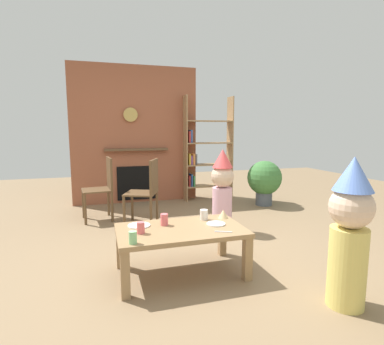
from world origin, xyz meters
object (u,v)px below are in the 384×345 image
Objects in this scene: coffee_table at (181,235)px; dining_chair_middle at (147,188)px; child_with_cone_hat at (350,229)px; dining_chair_left at (103,185)px; paper_plate_front at (216,224)px; paper_cup_near_left at (164,220)px; bookshelf at (205,153)px; birthday_cake_slice at (223,214)px; paper_cup_near_right at (204,215)px; paper_plate_rear at (139,225)px; paper_cup_center at (141,228)px; potted_plant_tall at (264,179)px; child_in_pink at (222,188)px; paper_cup_far_left at (133,237)px.

coffee_table is 1.25× the size of dining_chair_middle.
child_with_cone_hat reaches higher than dining_chair_left.
paper_cup_near_left is at bearing 165.63° from paper_plate_front.
bookshelf reaches higher than birthday_cake_slice.
paper_plate_rear is at bearing -177.71° from paper_cup_near_right.
dining_chair_middle is at bearing 104.70° from paper_cup_near_right.
potted_plant_tall reaches higher than paper_cup_center.
child_with_cone_hat is at bearing 114.16° from dining_chair_left.
paper_cup_center is (-1.56, -2.86, -0.40)m from bookshelf.
dining_chair_left reaches higher than paper_cup_near_right.
child_in_pink is (0.53, 0.83, 0.08)m from paper_cup_near_right.
paper_plate_front is 0.23m from birthday_cake_slice.
bookshelf is 3.02m from paper_cup_near_left.
dining_chair_left reaches higher than paper_cup_far_left.
coffee_table is at bearing 29.78° from paper_cup_far_left.
potted_plant_tall is (2.03, 2.07, 0.09)m from coffee_table.
paper_cup_center reaches higher than paper_plate_front.
child_with_cone_hat is at bearing -40.39° from paper_cup_near_left.
dining_chair_left is 1.17× the size of potted_plant_tall.
birthday_cake_slice is at bearing -105.24° from bookshelf.
bookshelf reaches higher than paper_plate_front.
birthday_cake_slice is 2.11m from dining_chair_left.
bookshelf is at bearing 70.75° from paper_cup_near_right.
paper_plate_front is (0.06, -0.18, -0.04)m from paper_cup_near_right.
paper_cup_near_left is 0.12× the size of dining_chair_left.
dining_chair_left is at bearing 107.71° from coffee_table.
paper_plate_rear is at bearing 167.23° from paper_plate_front.
child_with_cone_hat is at bearing 137.50° from dining_chair_middle.
paper_cup_near_left reaches higher than paper_cup_near_right.
coffee_table is 1.32m from child_in_pink.
paper_cup_far_left is 1.03m from birthday_cake_slice.
potted_plant_tall is at bearing 42.07° from paper_cup_near_left.
potted_plant_tall is at bearing 50.67° from birthday_cake_slice.
paper_cup_far_left reaches higher than paper_plate_rear.
dining_chair_left is (-1.45, 0.96, -0.04)m from child_in_pink.
paper_cup_far_left is at bearing -118.20° from bookshelf.
birthday_cake_slice is 0.10× the size of child_in_pink.
paper_plate_rear is (-0.63, -0.03, -0.04)m from paper_cup_near_right.
paper_cup_near_left is 1.52m from child_with_cone_hat.
child_with_cone_hat is (1.48, -0.59, 0.11)m from paper_cup_far_left.
coffee_table is 1.53m from dining_chair_middle.
paper_plate_rear is at bearing -120.30° from bookshelf.
paper_cup_far_left is at bearing -103.17° from paper_plate_rear.
child_in_pink is 1.17× the size of dining_chair_middle.
child_in_pink reaches higher than birthday_cake_slice.
paper_cup_near_right is at bearing 178.08° from birthday_cake_slice.
bookshelf is 2.47× the size of potted_plant_tall.
paper_cup_center is (-0.64, -0.23, -0.00)m from paper_cup_near_right.
potted_plant_tall is (2.15, 1.94, -0.03)m from paper_cup_near_left.
coffee_table is 1.07× the size of child_in_pink.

